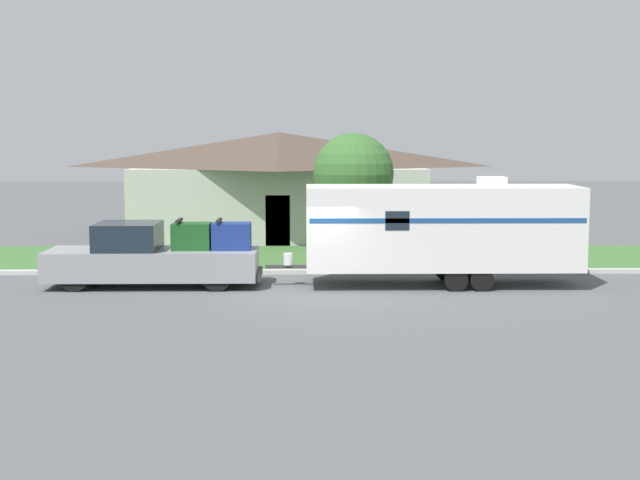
% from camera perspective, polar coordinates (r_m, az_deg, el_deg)
% --- Properties ---
extents(ground_plane, '(120.00, 120.00, 0.00)m').
position_cam_1_polar(ground_plane, '(25.68, -0.42, -3.49)').
color(ground_plane, '#515456').
extents(curb_strip, '(80.00, 0.30, 0.14)m').
position_cam_1_polar(curb_strip, '(29.36, -0.48, -2.04)').
color(curb_strip, beige).
rests_on(curb_strip, ground_plane).
extents(lawn_strip, '(80.00, 7.00, 0.03)m').
position_cam_1_polar(lawn_strip, '(32.98, -0.53, -1.15)').
color(lawn_strip, '#3D6B33').
rests_on(lawn_strip, ground_plane).
extents(house_across_street, '(13.40, 7.38, 4.65)m').
position_cam_1_polar(house_across_street, '(39.57, -2.58, 3.66)').
color(house_across_street, '#B2B2A8').
rests_on(house_across_street, ground_plane).
extents(pickup_truck, '(6.44, 2.08, 2.04)m').
position_cam_1_polar(pickup_truck, '(27.35, -10.56, -1.07)').
color(pickup_truck, black).
rests_on(pickup_truck, ground_plane).
extents(travel_trailer, '(9.46, 2.31, 3.31)m').
position_cam_1_polar(travel_trailer, '(27.17, 7.83, 0.80)').
color(travel_trailer, black).
rests_on(travel_trailer, ground_plane).
extents(mailbox, '(0.48, 0.20, 1.29)m').
position_cam_1_polar(mailbox, '(31.29, 14.22, 0.01)').
color(mailbox, brown).
rests_on(mailbox, ground_plane).
extents(tree_in_yard, '(2.79, 2.79, 4.62)m').
position_cam_1_polar(tree_in_yard, '(30.76, 2.16, 4.26)').
color(tree_in_yard, brown).
rests_on(tree_in_yard, ground_plane).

